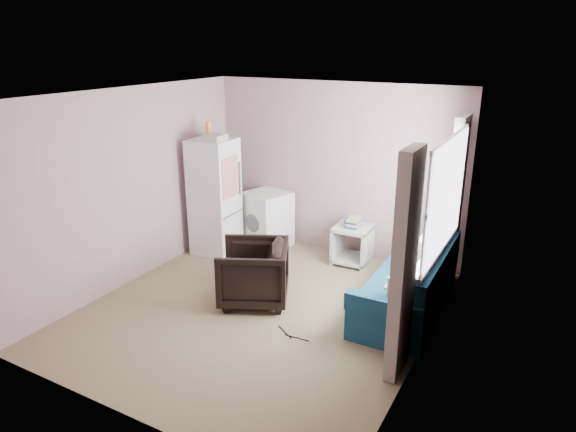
{
  "coord_description": "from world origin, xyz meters",
  "views": [
    {
      "loc": [
        2.89,
        -4.58,
        3.04
      ],
      "look_at": [
        0.05,
        0.6,
        1.0
      ],
      "focal_mm": 32.0,
      "sensor_mm": 36.0,
      "label": 1
    }
  ],
  "objects_px": {
    "armchair": "(253,270)",
    "fridge": "(215,196)",
    "side_table": "(353,242)",
    "sofa": "(410,291)",
    "washing_machine": "(267,218)"
  },
  "relations": [
    {
      "from": "armchair",
      "to": "fridge",
      "type": "bearing_deg",
      "value": -154.44
    },
    {
      "from": "armchair",
      "to": "fridge",
      "type": "xyz_separation_m",
      "value": [
        -1.32,
        1.05,
        0.46
      ]
    },
    {
      "from": "fridge",
      "to": "side_table",
      "type": "height_order",
      "value": "fridge"
    },
    {
      "from": "armchair",
      "to": "side_table",
      "type": "bearing_deg",
      "value": 133.06
    },
    {
      "from": "armchair",
      "to": "sofa",
      "type": "distance_m",
      "value": 1.86
    },
    {
      "from": "washing_machine",
      "to": "sofa",
      "type": "distance_m",
      "value": 2.76
    },
    {
      "from": "washing_machine",
      "to": "side_table",
      "type": "distance_m",
      "value": 1.42
    },
    {
      "from": "armchair",
      "to": "washing_machine",
      "type": "bearing_deg",
      "value": 179.69
    },
    {
      "from": "fridge",
      "to": "side_table",
      "type": "xyz_separation_m",
      "value": [
        1.95,
        0.58,
        -0.55
      ]
    },
    {
      "from": "washing_machine",
      "to": "sofa",
      "type": "bearing_deg",
      "value": -5.99
    },
    {
      "from": "fridge",
      "to": "sofa",
      "type": "xyz_separation_m",
      "value": [
        3.08,
        -0.46,
        -0.57
      ]
    },
    {
      "from": "side_table",
      "to": "sofa",
      "type": "distance_m",
      "value": 1.54
    },
    {
      "from": "side_table",
      "to": "washing_machine",
      "type": "bearing_deg",
      "value": 179.62
    },
    {
      "from": "armchair",
      "to": "sofa",
      "type": "bearing_deg",
      "value": 82.76
    },
    {
      "from": "side_table",
      "to": "sofa",
      "type": "bearing_deg",
      "value": -42.55
    }
  ]
}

